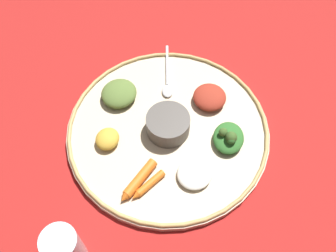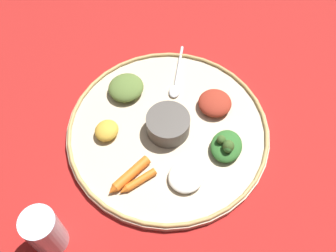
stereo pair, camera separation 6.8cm
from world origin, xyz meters
name	(u,v)px [view 1 (the left image)]	position (x,y,z in m)	size (l,w,h in m)	color
ground_plane	(168,133)	(0.00, 0.00, 0.00)	(2.40, 2.40, 0.00)	maroon
platter	(168,132)	(0.00, 0.00, 0.01)	(0.42, 0.42, 0.01)	#C6B293
platter_rim	(168,129)	(0.00, 0.00, 0.02)	(0.41, 0.41, 0.01)	tan
center_bowl	(168,124)	(0.00, 0.00, 0.04)	(0.09, 0.09, 0.04)	#4C4742
spoon	(167,80)	(-0.13, 0.02, 0.02)	(0.15, 0.03, 0.01)	silver
greens_pile	(229,138)	(0.04, 0.12, 0.03)	(0.09, 0.08, 0.04)	#2D6628
carrot_near_spoon	(138,180)	(0.11, -0.07, 0.02)	(0.08, 0.08, 0.02)	orange
carrot_outer	(148,185)	(0.12, -0.05, 0.02)	(0.06, 0.07, 0.01)	orange
mound_collards	(119,93)	(-0.10, -0.09, 0.03)	(0.07, 0.08, 0.03)	#567033
mound_beet	(210,97)	(-0.06, 0.10, 0.03)	(0.07, 0.07, 0.03)	maroon
mound_lentil_yellow	(107,139)	(0.01, -0.12, 0.03)	(0.05, 0.05, 0.03)	gold
mound_rice_white	(195,173)	(0.11, 0.04, 0.02)	(0.07, 0.07, 0.02)	silver
drinking_glass	(66,251)	(0.23, -0.21, 0.05)	(0.06, 0.06, 0.11)	silver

